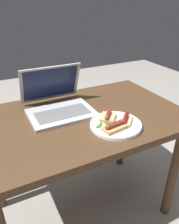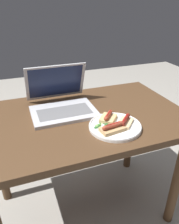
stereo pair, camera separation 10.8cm
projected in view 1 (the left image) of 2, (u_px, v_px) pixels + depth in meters
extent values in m
plane|color=#9E998E|center=(82.00, 208.00, 1.51)|extent=(6.00, 6.00, 0.00)
cube|color=#4C331E|center=(80.00, 119.00, 1.18)|extent=(1.14, 0.71, 0.04)
cylinder|color=#4C331E|center=(122.00, 129.00, 1.76)|extent=(0.06, 0.06, 0.69)
cylinder|color=#4C331E|center=(173.00, 173.00, 1.32)|extent=(0.06, 0.06, 0.69)
cube|color=#B7B7BC|center=(62.00, 113.00, 1.18)|extent=(0.35, 0.24, 0.02)
cube|color=slate|center=(63.00, 113.00, 1.16)|extent=(0.28, 0.13, 0.00)
cube|color=#B7B7BC|center=(50.00, 83.00, 1.25)|extent=(0.35, 0.09, 0.22)
cube|color=#192347|center=(51.00, 83.00, 1.25)|extent=(0.31, 0.07, 0.19)
cylinder|color=white|center=(116.00, 125.00, 1.07)|extent=(0.26, 0.26, 0.01)
torus|color=white|center=(116.00, 124.00, 1.07)|extent=(0.25, 0.25, 0.01)
cube|color=tan|center=(115.00, 128.00, 1.02)|extent=(0.12, 0.08, 0.02)
cylinder|color=#9E3D28|center=(115.00, 124.00, 1.01)|extent=(0.09, 0.03, 0.02)
sphere|color=#9E3D28|center=(122.00, 121.00, 1.04)|extent=(0.02, 0.02, 0.02)
sphere|color=#9E3D28|center=(107.00, 127.00, 0.99)|extent=(0.02, 0.02, 0.02)
cylinder|color=red|center=(115.00, 122.00, 1.01)|extent=(0.08, 0.02, 0.00)
cube|color=#D6B784|center=(125.00, 120.00, 1.08)|extent=(0.11, 0.11, 0.01)
cylinder|color=maroon|center=(125.00, 117.00, 1.08)|extent=(0.08, 0.08, 0.02)
sphere|color=maroon|center=(127.00, 113.00, 1.12)|extent=(0.02, 0.02, 0.02)
sphere|color=maroon|center=(124.00, 122.00, 1.04)|extent=(0.02, 0.02, 0.02)
cylinder|color=red|center=(126.00, 116.00, 1.07)|extent=(0.06, 0.06, 0.01)
cube|color=tan|center=(108.00, 117.00, 1.11)|extent=(0.11, 0.12, 0.02)
cylinder|color=#9E3D28|center=(108.00, 114.00, 1.10)|extent=(0.07, 0.07, 0.02)
sphere|color=#9E3D28|center=(109.00, 111.00, 1.13)|extent=(0.02, 0.02, 0.02)
sphere|color=#9E3D28|center=(107.00, 118.00, 1.06)|extent=(0.02, 0.02, 0.02)
cylinder|color=red|center=(108.00, 112.00, 1.09)|extent=(0.05, 0.05, 0.00)
ellipsoid|color=#709E4C|center=(103.00, 127.00, 1.04)|extent=(0.03, 0.03, 0.01)
ellipsoid|color=#2D662D|center=(105.00, 122.00, 1.08)|extent=(0.02, 0.02, 0.01)
ellipsoid|color=#2D662D|center=(101.00, 122.00, 1.08)|extent=(0.02, 0.02, 0.00)
ellipsoid|color=#709E4C|center=(98.00, 125.00, 1.05)|extent=(0.02, 0.03, 0.01)
ellipsoid|color=#387A33|center=(105.00, 127.00, 1.04)|extent=(0.02, 0.02, 0.01)
ellipsoid|color=#4C8E3D|center=(100.00, 124.00, 1.06)|extent=(0.03, 0.02, 0.01)
ellipsoid|color=#2D662D|center=(107.00, 124.00, 1.06)|extent=(0.03, 0.04, 0.01)
ellipsoid|color=#2D662D|center=(98.00, 127.00, 1.04)|extent=(0.03, 0.02, 0.01)
ellipsoid|color=#709E4C|center=(102.00, 127.00, 1.04)|extent=(0.02, 0.03, 0.01)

